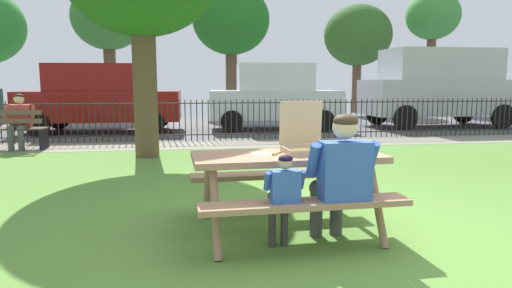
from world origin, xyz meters
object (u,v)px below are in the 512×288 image
(picnic_table_foreground, at_px, (287,171))
(parked_car_left, at_px, (101,97))
(pizza_slice_on_table, at_px, (267,153))
(park_bench_left, at_px, (6,130))
(child_at_table, at_px, (283,194))
(far_tree_midleft, at_px, (108,19))
(parked_car_center, at_px, (274,96))
(pizza_box_open, at_px, (305,142))
(parked_car_right, at_px, (439,86))
(far_tree_midright, at_px, (358,36))
(person_on_park_bench, at_px, (19,119))
(far_tree_center, at_px, (231,21))
(far_tree_right, at_px, (433,18))
(adult_at_table, at_px, (340,175))

(picnic_table_foreground, height_order, parked_car_left, parked_car_left)
(pizza_slice_on_table, xyz_separation_m, park_bench_left, (-4.66, 5.95, -0.36))
(child_at_table, xyz_separation_m, far_tree_midleft, (-4.17, 16.32, 3.52))
(parked_car_left, height_order, far_tree_midleft, far_tree_midleft)
(child_at_table, bearing_deg, parked_car_center, 79.86)
(parked_car_center, height_order, far_tree_midleft, far_tree_midleft)
(pizza_box_open, xyz_separation_m, parked_car_right, (6.72, 9.09, 0.44))
(pizza_slice_on_table, distance_m, far_tree_midright, 17.38)
(person_on_park_bench, bearing_deg, pizza_slice_on_table, -53.69)
(park_bench_left, bearing_deg, picnic_table_foreground, -51.08)
(parked_car_left, height_order, far_tree_center, far_tree_center)
(pizza_box_open, relative_size, far_tree_midleft, 0.09)
(pizza_box_open, xyz_separation_m, far_tree_right, (10.12, 15.69, 3.50))
(picnic_table_foreground, relative_size, adult_at_table, 1.57)
(adult_at_table, height_order, far_tree_midright, far_tree_midright)
(far_tree_midleft, bearing_deg, parked_car_left, -82.65)
(parked_car_center, relative_size, parked_car_right, 0.84)
(picnic_table_foreground, bearing_deg, far_tree_center, 86.82)
(pizza_slice_on_table, bearing_deg, parked_car_right, 52.09)
(far_tree_midleft, bearing_deg, adult_at_table, -73.94)
(picnic_table_foreground, bearing_deg, parked_car_center, 80.19)
(picnic_table_foreground, bearing_deg, parked_car_left, 110.71)
(person_on_park_bench, height_order, parked_car_right, parked_car_right)
(adult_at_table, xyz_separation_m, child_at_table, (-0.51, -0.05, -0.14))
(adult_at_table, distance_m, park_bench_left, 8.32)
(person_on_park_bench, xyz_separation_m, far_tree_midright, (11.26, 9.76, 2.85))
(picnic_table_foreground, distance_m, pizza_slice_on_table, 0.27)
(pizza_slice_on_table, height_order, person_on_park_bench, person_on_park_bench)
(pizza_slice_on_table, bearing_deg, picnic_table_foreground, -16.24)
(park_bench_left, distance_m, parked_car_right, 12.22)
(adult_at_table, bearing_deg, far_tree_midleft, 106.06)
(park_bench_left, xyz_separation_m, parked_car_right, (11.76, 3.18, 0.89))
(picnic_table_foreground, distance_m, park_bench_left, 7.71)
(pizza_slice_on_table, relative_size, park_bench_left, 0.20)
(parked_car_left, distance_m, far_tree_center, 8.47)
(child_at_table, bearing_deg, pizza_box_open, 61.11)
(adult_at_table, xyz_separation_m, parked_car_center, (1.23, 9.66, 0.35))
(person_on_park_bench, height_order, far_tree_center, far_tree_center)
(person_on_park_bench, bearing_deg, parked_car_center, 27.17)
(pizza_slice_on_table, bearing_deg, far_tree_midleft, 104.73)
(far_tree_midright, bearing_deg, far_tree_right, 0.00)
(pizza_slice_on_table, xyz_separation_m, parked_car_left, (-3.28, 9.13, 0.23))
(parked_car_right, bearing_deg, far_tree_center, 132.48)
(child_at_table, height_order, far_tree_center, far_tree_center)
(park_bench_left, height_order, person_on_park_bench, person_on_park_bench)
(person_on_park_bench, bearing_deg, park_bench_left, -175.99)
(pizza_slice_on_table, relative_size, parked_car_left, 0.07)
(park_bench_left, xyz_separation_m, parked_car_left, (1.37, 3.18, 0.59))
(far_tree_midright, bearing_deg, pizza_slice_on_table, -113.62)
(adult_at_table, relative_size, parked_car_right, 0.25)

